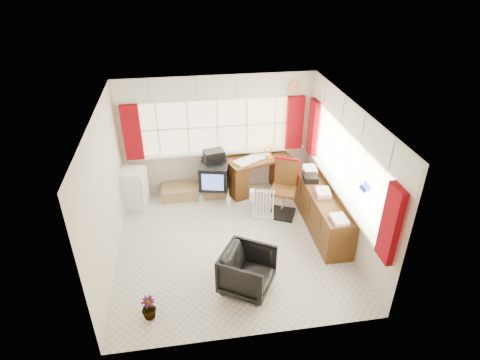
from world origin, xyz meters
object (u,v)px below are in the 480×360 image
object	(u,v)px
tv_bench	(195,190)
task_chair	(285,185)
desk	(257,171)
credenza	(322,211)
mini_fridge	(134,188)
radiator	(263,207)
office_chair	(247,271)
desk_lamp	(271,147)
crt_tv	(214,176)

from	to	relation	value
tv_bench	task_chair	bearing A→B (deg)	-26.82
desk	credenza	distance (m)	1.85
desk	mini_fridge	bearing A→B (deg)	-174.37
radiator	tv_bench	xyz separation A→B (m)	(-1.27, 1.03, -0.13)
office_chair	mini_fridge	world-z (taller)	mini_fridge
desk	desk_lamp	distance (m)	0.67
tv_bench	radiator	bearing A→B (deg)	-39.17
task_chair	office_chair	xyz separation A→B (m)	(-1.07, -1.95, -0.27)
desk_lamp	mini_fridge	bearing A→B (deg)	-176.64
desk	credenza	world-z (taller)	credenza
office_chair	credenza	xyz separation A→B (m)	(1.63, 1.30, 0.04)
office_chair	credenza	distance (m)	2.09
desk	crt_tv	distance (m)	0.97
office_chair	desk_lamp	bearing A→B (deg)	11.73
task_chair	desk	bearing A→B (deg)	110.83
radiator	credenza	xyz separation A→B (m)	(1.01, -0.49, 0.14)
radiator	tv_bench	size ratio (longest dim) A/B	0.44
desk	desk_lamp	world-z (taller)	desk_lamp
desk_lamp	office_chair	world-z (taller)	desk_lamp
office_chair	credenza	bearing A→B (deg)	-20.69
desk_lamp	crt_tv	size ratio (longest dim) A/B	0.56
desk_lamp	crt_tv	world-z (taller)	desk_lamp
desk	task_chair	distance (m)	1.03
desk	credenza	bearing A→B (deg)	-60.05
desk	tv_bench	world-z (taller)	desk
task_chair	mini_fridge	distance (m)	3.03
crt_tv	desk_lamp	bearing A→B (deg)	5.45
office_chair	mini_fridge	xyz separation A→B (m)	(-1.87, 2.65, 0.06)
radiator	mini_fridge	size ratio (longest dim) A/B	0.76
desk	mini_fridge	xyz separation A→B (m)	(-2.58, -0.25, -0.03)
desk_lamp	office_chair	xyz separation A→B (m)	(-0.97, -2.81, -0.70)
desk	crt_tv	world-z (taller)	desk
desk	radiator	xyz separation A→B (m)	(-0.09, -1.11, -0.18)
desk	radiator	world-z (taller)	desk
desk_lamp	crt_tv	bearing A→B (deg)	-174.55
office_chair	tv_bench	distance (m)	2.90
mini_fridge	crt_tv	bearing A→B (deg)	1.82
credenza	crt_tv	world-z (taller)	credenza
office_chair	crt_tv	bearing A→B (deg)	35.69
radiator	credenza	world-z (taller)	credenza
task_chair	office_chair	bearing A→B (deg)	-118.76
desk_lamp	task_chair	bearing A→B (deg)	-83.26
task_chair	tv_bench	size ratio (longest dim) A/B	0.82
radiator	tv_bench	distance (m)	1.64
office_chair	radiator	world-z (taller)	office_chair
radiator	desk_lamp	bearing A→B (deg)	71.18
desk	mini_fridge	distance (m)	2.60
desk_lamp	credenza	world-z (taller)	desk_lamp
desk_lamp	mini_fridge	xyz separation A→B (m)	(-2.84, -0.17, -0.64)
desk	credenza	size ratio (longest dim) A/B	0.74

